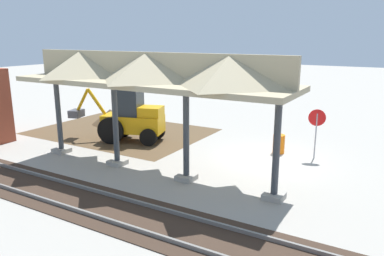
# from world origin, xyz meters

# --- Properties ---
(ground_plane) EXTENTS (120.00, 120.00, 0.00)m
(ground_plane) POSITION_xyz_m (0.00, 0.00, 0.00)
(ground_plane) COLOR #9E998E
(dirt_work_zone) EXTENTS (9.91, 7.00, 0.01)m
(dirt_work_zone) POSITION_xyz_m (9.18, -0.63, 0.00)
(dirt_work_zone) COLOR brown
(dirt_work_zone) RESTS_ON ground
(platform_canopy) EXTENTS (11.83, 3.20, 4.90)m
(platform_canopy) POSITION_xyz_m (3.65, 3.97, 4.16)
(platform_canopy) COLOR #9E998E
(platform_canopy) RESTS_ON ground
(rail_tracks) EXTENTS (60.00, 2.58, 0.15)m
(rail_tracks) POSITION_xyz_m (0.00, 7.44, 0.03)
(rail_tracks) COLOR slate
(rail_tracks) RESTS_ON ground
(stop_sign) EXTENTS (0.74, 0.22, 2.31)m
(stop_sign) POSITION_xyz_m (-1.84, -1.23, 1.66)
(stop_sign) COLOR gray
(stop_sign) RESTS_ON ground
(backhoe) EXTENTS (5.29, 2.66, 2.82)m
(backhoe) POSITION_xyz_m (7.37, 0.66, 1.27)
(backhoe) COLOR orange
(backhoe) RESTS_ON ground
(dirt_mound) EXTENTS (4.72, 4.72, 1.90)m
(dirt_mound) POSITION_xyz_m (11.14, -1.88, 0.00)
(dirt_mound) COLOR brown
(dirt_mound) RESTS_ON ground
(traffic_barrel) EXTENTS (0.56, 0.56, 0.90)m
(traffic_barrel) POSITION_xyz_m (-0.15, -1.25, 0.45)
(traffic_barrel) COLOR orange
(traffic_barrel) RESTS_ON ground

